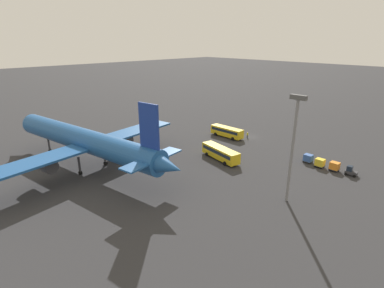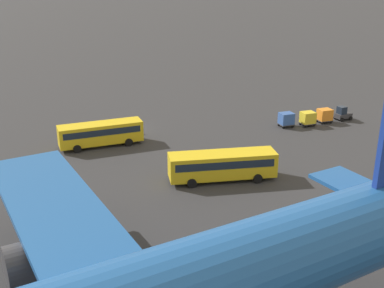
{
  "view_description": "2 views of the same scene",
  "coord_description": "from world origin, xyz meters",
  "px_view_note": "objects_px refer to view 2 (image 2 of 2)",
  "views": [
    {
      "loc": [
        -49.45,
        72.52,
        28.0
      ],
      "look_at": [
        -1.19,
        25.89,
        4.36
      ],
      "focal_mm": 28.0,
      "sensor_mm": 36.0,
      "label": 1
    },
    {
      "loc": [
        14.13,
        63.61,
        21.82
      ],
      "look_at": [
        -1.62,
        20.85,
        4.82
      ],
      "focal_mm": 45.0,
      "sensor_mm": 36.0,
      "label": 2
    }
  ],
  "objects_px": {
    "baggage_tug": "(343,114)",
    "cargo_cart_blue": "(286,119)",
    "worker_person": "(131,127)",
    "cargo_cart_orange": "(325,115)",
    "shuttle_bus_near": "(101,132)",
    "shuttle_bus_far": "(222,164)",
    "cargo_cart_yellow": "(308,118)"
  },
  "relations": [
    {
      "from": "shuttle_bus_far",
      "to": "cargo_cart_orange",
      "type": "xyz_separation_m",
      "value": [
        -22.16,
        -13.24,
        -0.66
      ]
    },
    {
      "from": "cargo_cart_orange",
      "to": "cargo_cart_blue",
      "type": "relative_size",
      "value": 1.0
    },
    {
      "from": "worker_person",
      "to": "baggage_tug",
      "type": "bearing_deg",
      "value": 170.46
    },
    {
      "from": "worker_person",
      "to": "cargo_cart_yellow",
      "type": "bearing_deg",
      "value": 166.58
    },
    {
      "from": "shuttle_bus_near",
      "to": "shuttle_bus_far",
      "type": "height_order",
      "value": "shuttle_bus_far"
    },
    {
      "from": "shuttle_bus_near",
      "to": "cargo_cart_orange",
      "type": "relative_size",
      "value": 5.15
    },
    {
      "from": "shuttle_bus_far",
      "to": "cargo_cart_yellow",
      "type": "xyz_separation_m",
      "value": [
        -19.02,
        -12.83,
        -0.66
      ]
    },
    {
      "from": "cargo_cart_blue",
      "to": "shuttle_bus_near",
      "type": "bearing_deg",
      "value": -3.1
    },
    {
      "from": "baggage_tug",
      "to": "cargo_cart_blue",
      "type": "bearing_deg",
      "value": -6.11
    },
    {
      "from": "worker_person",
      "to": "cargo_cart_orange",
      "type": "height_order",
      "value": "cargo_cart_orange"
    },
    {
      "from": "worker_person",
      "to": "cargo_cart_yellow",
      "type": "relative_size",
      "value": 0.84
    },
    {
      "from": "cargo_cart_orange",
      "to": "cargo_cart_blue",
      "type": "distance_m",
      "value": 6.29
    },
    {
      "from": "shuttle_bus_near",
      "to": "cargo_cart_orange",
      "type": "bearing_deg",
      "value": 175.88
    },
    {
      "from": "worker_person",
      "to": "cargo_cart_orange",
      "type": "distance_m",
      "value": 28.21
    },
    {
      "from": "shuttle_bus_far",
      "to": "cargo_cart_orange",
      "type": "relative_size",
      "value": 5.73
    },
    {
      "from": "shuttle_bus_far",
      "to": "cargo_cart_yellow",
      "type": "height_order",
      "value": "shuttle_bus_far"
    },
    {
      "from": "worker_person",
      "to": "cargo_cart_blue",
      "type": "bearing_deg",
      "value": 166.41
    },
    {
      "from": "shuttle_bus_near",
      "to": "cargo_cart_blue",
      "type": "xyz_separation_m",
      "value": [
        -26.25,
        1.42,
        -0.62
      ]
    },
    {
      "from": "shuttle_bus_far",
      "to": "cargo_cart_blue",
      "type": "height_order",
      "value": "shuttle_bus_far"
    },
    {
      "from": "shuttle_bus_near",
      "to": "worker_person",
      "type": "relative_size",
      "value": 6.09
    },
    {
      "from": "baggage_tug",
      "to": "worker_person",
      "type": "bearing_deg",
      "value": -15.38
    },
    {
      "from": "shuttle_bus_near",
      "to": "cargo_cart_blue",
      "type": "relative_size",
      "value": 5.15
    },
    {
      "from": "cargo_cart_orange",
      "to": "cargo_cart_yellow",
      "type": "bearing_deg",
      "value": 7.37
    },
    {
      "from": "baggage_tug",
      "to": "cargo_cart_orange",
      "type": "height_order",
      "value": "baggage_tug"
    },
    {
      "from": "shuttle_bus_far",
      "to": "cargo_cart_orange",
      "type": "height_order",
      "value": "shuttle_bus_far"
    },
    {
      "from": "shuttle_bus_far",
      "to": "cargo_cart_yellow",
      "type": "distance_m",
      "value": 22.95
    },
    {
      "from": "cargo_cart_yellow",
      "to": "worker_person",
      "type": "bearing_deg",
      "value": -13.42
    },
    {
      "from": "shuttle_bus_near",
      "to": "worker_person",
      "type": "height_order",
      "value": "shuttle_bus_near"
    },
    {
      "from": "cargo_cart_orange",
      "to": "cargo_cart_yellow",
      "type": "distance_m",
      "value": 3.17
    },
    {
      "from": "worker_person",
      "to": "cargo_cart_blue",
      "type": "height_order",
      "value": "cargo_cart_blue"
    },
    {
      "from": "cargo_cart_blue",
      "to": "baggage_tug",
      "type": "bearing_deg",
      "value": 179.73
    },
    {
      "from": "baggage_tug",
      "to": "worker_person",
      "type": "relative_size",
      "value": 1.45
    }
  ]
}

